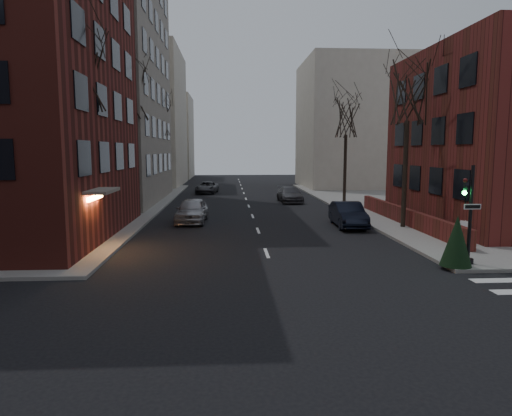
{
  "coord_description": "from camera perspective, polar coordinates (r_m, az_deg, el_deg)",
  "views": [
    {
      "loc": [
        -1.78,
        -8.64,
        4.74
      ],
      "look_at": [
        -0.43,
        12.94,
        2.0
      ],
      "focal_mm": 32.0,
      "sensor_mm": 36.0,
      "label": 1
    }
  ],
  "objects": [
    {
      "name": "ground",
      "position": [
        10.02,
        7.6,
        -21.1
      ],
      "size": [
        160.0,
        160.0,
        0.0
      ],
      "primitive_type": "plane",
      "color": "black",
      "rests_on": "ground"
    },
    {
      "name": "building_left_tan",
      "position": [
        46.21,
        -23.97,
        18.18
      ],
      "size": [
        18.0,
        18.0,
        28.0
      ],
      "primitive_type": "cube",
      "color": "gray",
      "rests_on": "ground"
    },
    {
      "name": "low_wall_right",
      "position": [
        30.06,
        18.11,
        -0.96
      ],
      "size": [
        0.35,
        16.0,
        1.0
      ],
      "primitive_type": "cube",
      "color": "maroon",
      "rests_on": "sidewalk_far_right"
    },
    {
      "name": "building_distant_la",
      "position": [
        65.14,
        -15.54,
        10.72
      ],
      "size": [
        14.0,
        16.0,
        18.0
      ],
      "primitive_type": "cube",
      "color": "beige",
      "rests_on": "ground"
    },
    {
      "name": "building_distant_ra",
      "position": [
        61.08,
        12.59,
        10.11
      ],
      "size": [
        14.0,
        14.0,
        16.0
      ],
      "primitive_type": "cube",
      "color": "beige",
      "rests_on": "ground"
    },
    {
      "name": "building_distant_lb",
      "position": [
        81.45,
        -11.61,
        8.67
      ],
      "size": [
        10.0,
        12.0,
        14.0
      ],
      "primitive_type": "cube",
      "color": "beige",
      "rests_on": "ground"
    },
    {
      "name": "traffic_signal",
      "position": [
        20.33,
        25.03,
        -1.47
      ],
      "size": [
        0.76,
        0.44,
        4.0
      ],
      "color": "black",
      "rests_on": "sidewalk_far_right"
    },
    {
      "name": "tree_left_a",
      "position": [
        24.0,
        -21.36,
        15.68
      ],
      "size": [
        4.18,
        4.18,
        10.26
      ],
      "color": "#2D231C",
      "rests_on": "sidewalk_far_left"
    },
    {
      "name": "tree_left_b",
      "position": [
        35.59,
        -15.36,
        13.71
      ],
      "size": [
        4.4,
        4.4,
        10.8
      ],
      "color": "#2D231C",
      "rests_on": "sidewalk_far_left"
    },
    {
      "name": "tree_left_c",
      "position": [
        49.26,
        -11.97,
        10.9
      ],
      "size": [
        3.96,
        3.96,
        9.72
      ],
      "color": "#2D231C",
      "rests_on": "sidewalk_far_left"
    },
    {
      "name": "tree_right_a",
      "position": [
        28.85,
        18.49,
        13.4
      ],
      "size": [
        3.96,
        3.96,
        9.72
      ],
      "color": "#2D231C",
      "rests_on": "sidewalk_far_right"
    },
    {
      "name": "tree_right_b",
      "position": [
        42.09,
        11.21,
        10.97
      ],
      "size": [
        3.74,
        3.74,
        9.18
      ],
      "color": "#2D231C",
      "rests_on": "sidewalk_far_right"
    },
    {
      "name": "streetlamp_near",
      "position": [
        31.31,
        -15.48,
        6.04
      ],
      "size": [
        0.36,
        0.36,
        6.28
      ],
      "color": "black",
      "rests_on": "sidewalk_far_left"
    },
    {
      "name": "streetlamp_far",
      "position": [
        51.05,
        -10.86,
        6.53
      ],
      "size": [
        0.36,
        0.36,
        6.28
      ],
      "color": "black",
      "rests_on": "sidewalk_far_left"
    },
    {
      "name": "parked_sedan",
      "position": [
        28.93,
        11.43,
        -0.81
      ],
      "size": [
        1.8,
        4.73,
        1.54
      ],
      "primitive_type": "imported",
      "rotation": [
        0.0,
        0.0,
        -0.04
      ],
      "color": "black",
      "rests_on": "ground"
    },
    {
      "name": "car_lane_silver",
      "position": [
        30.41,
        -8.01,
        -0.29
      ],
      "size": [
        2.11,
        4.79,
        1.6
      ],
      "primitive_type": "imported",
      "rotation": [
        0.0,
        0.0,
        -0.05
      ],
      "color": "#A2A2A7",
      "rests_on": "ground"
    },
    {
      "name": "car_lane_gray",
      "position": [
        42.09,
        4.23,
        1.69
      ],
      "size": [
        2.15,
        4.88,
        1.39
      ],
      "primitive_type": "imported",
      "rotation": [
        0.0,
        0.0,
        0.04
      ],
      "color": "#414046",
      "rests_on": "ground"
    },
    {
      "name": "car_lane_far",
      "position": [
        50.98,
        -6.15,
        2.58
      ],
      "size": [
        2.66,
        4.88,
        1.3
      ],
      "primitive_type": "imported",
      "rotation": [
        0.0,
        0.0,
        -0.11
      ],
      "color": "#3F3F44",
      "rests_on": "ground"
    },
    {
      "name": "sandwich_board",
      "position": [
        25.81,
        24.93,
        -2.57
      ],
      "size": [
        0.66,
        0.75,
        1.01
      ],
      "primitive_type": "cube",
      "rotation": [
        0.0,
        0.0,
        0.4
      ],
      "color": "white",
      "rests_on": "sidewalk_far_right"
    },
    {
      "name": "evergreen_shrub",
      "position": [
        19.84,
        23.79,
        -3.78
      ],
      "size": [
        1.53,
        1.53,
        2.03
      ],
      "primitive_type": "cone",
      "rotation": [
        0.0,
        0.0,
        -0.31
      ],
      "color": "#16331E",
      "rests_on": "sidewalk_far_right"
    }
  ]
}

